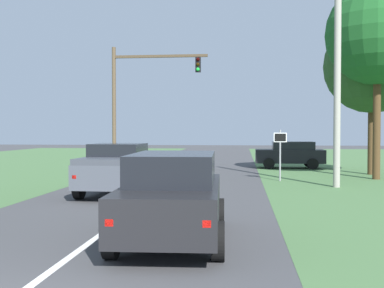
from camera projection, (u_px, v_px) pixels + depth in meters
ground_plane at (156, 194)px, 17.81m from camera, size 120.00×120.00×0.00m
red_suv_near at (173, 195)px, 10.15m from camera, size 2.33×4.74×1.86m
pickup_truck_lead at (119, 168)px, 17.59m from camera, size 2.37×4.98×1.88m
traffic_light at (137, 90)px, 29.41m from camera, size 5.93×0.40×7.50m
keep_moving_sign at (280, 148)px, 22.23m from camera, size 0.60×0.09×2.38m
oak_tree_right at (372, 66)px, 25.43m from camera, size 5.08×5.08×8.37m
crossing_suv_far at (290, 154)px, 29.95m from camera, size 4.24×2.11×1.67m
utility_pole_right at (337, 75)px, 19.69m from camera, size 0.28×0.28×9.25m
extra_tree_1 at (378, 34)px, 22.88m from camera, size 4.94×4.94×9.49m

